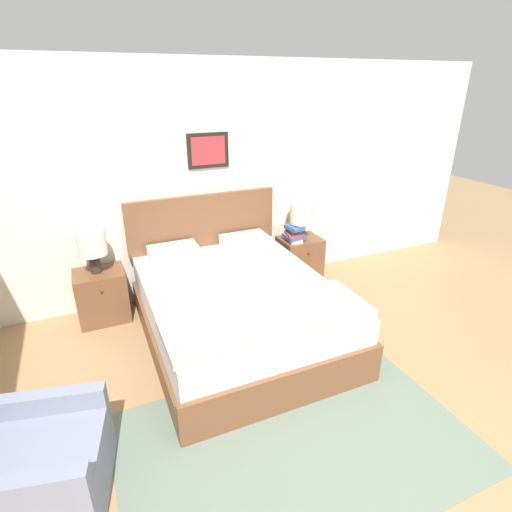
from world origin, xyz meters
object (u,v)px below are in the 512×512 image
(armchair, at_px, (28,469))
(table_lamp_near_window, at_px, (92,244))
(bed, at_px, (237,308))
(nightstand_by_door, at_px, (299,259))
(table_lamp_by_door, at_px, (302,214))
(nightstand_near_window, at_px, (102,296))

(armchair, bearing_deg, table_lamp_near_window, 177.02)
(bed, relative_size, nightstand_by_door, 3.93)
(armchair, bearing_deg, table_lamp_by_door, 136.44)
(bed, height_order, armchair, bed)
(nightstand_by_door, bearing_deg, table_lamp_near_window, -179.92)
(nightstand_by_door, distance_m, table_lamp_near_window, 2.47)
(bed, xyz_separation_m, nightstand_by_door, (1.19, 0.87, -0.05))
(armchair, distance_m, nightstand_by_door, 3.56)
(armchair, distance_m, nightstand_near_window, 2.09)
(nightstand_by_door, xyz_separation_m, table_lamp_by_door, (-0.00, -0.00, 0.59))
(bed, bearing_deg, armchair, -147.00)
(armchair, distance_m, table_lamp_near_window, 2.16)
(armchair, distance_m, table_lamp_by_door, 3.61)
(bed, distance_m, table_lamp_near_window, 1.58)
(armchair, xyz_separation_m, nightstand_by_door, (2.94, 2.01, -0.01))
(nightstand_near_window, bearing_deg, table_lamp_near_window, -165.86)
(armchair, relative_size, table_lamp_near_window, 1.95)
(armchair, height_order, table_lamp_by_door, table_lamp_by_door)
(table_lamp_near_window, height_order, table_lamp_by_door, same)
(bed, relative_size, table_lamp_near_window, 4.75)
(armchair, relative_size, nightstand_near_window, 1.61)
(nightstand_by_door, height_order, table_lamp_near_window, table_lamp_near_window)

